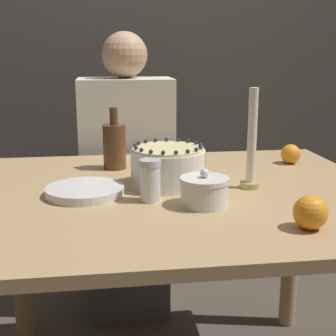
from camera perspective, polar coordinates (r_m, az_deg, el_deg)
The scene contains 11 objects.
wall_behind at distance 2.71m, azimuth -3.53°, elevation 17.01°, with size 8.00×0.05×2.60m.
dining_table at distance 1.41m, azimuth 1.33°, elevation -7.42°, with size 1.23×1.01×0.77m.
cake at distance 1.40m, azimuth 0.00°, elevation 0.16°, with size 0.22×0.22×0.13m.
sugar_bowl at distance 1.23m, azimuth 4.45°, elevation -2.84°, with size 0.13×0.13×0.10m.
sugar_shaker at distance 1.25m, azimuth -2.17°, elevation -1.50°, with size 0.06×0.06×0.11m.
plate_stack at distance 1.34m, azimuth -10.08°, elevation -2.75°, with size 0.22×0.22×0.02m.
candle at distance 1.38m, azimuth 10.15°, elevation 2.44°, with size 0.06×0.06×0.29m.
bottle at distance 1.61m, azimuth -6.54°, elevation 2.76°, with size 0.08×0.08×0.21m.
orange_fruit_0 at distance 1.74m, azimuth 14.72°, elevation 1.67°, with size 0.07×0.07×0.07m.
orange_fruit_1 at distance 1.11m, azimuth 16.97°, elevation -5.19°, with size 0.08×0.08×0.08m.
person_man_blue_shirt at distance 2.10m, azimuth -4.95°, elevation -3.21°, with size 0.40×0.34×1.24m.
Camera 1 is at (-0.21, -1.29, 1.16)m, focal length 50.00 mm.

